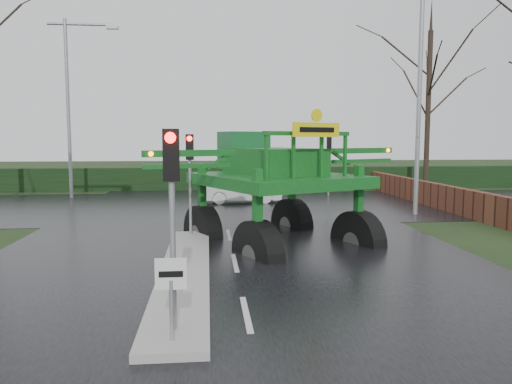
{
  "coord_description": "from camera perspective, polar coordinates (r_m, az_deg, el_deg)",
  "views": [
    {
      "loc": [
        -0.7,
        -9.24,
        3.35
      ],
      "look_at": [
        0.53,
        3.5,
        2.0
      ],
      "focal_mm": 35.0,
      "sensor_mm": 36.0,
      "label": 1
    }
  ],
  "objects": [
    {
      "name": "ground",
      "position": [
        9.86,
        -1.12,
        -13.86
      ],
      "size": [
        140.0,
        140.0,
        0.0
      ],
      "primitive_type": "plane",
      "color": "black",
      "rests_on": "ground"
    },
    {
      "name": "road_main",
      "position": [
        19.55,
        -3.38,
        -3.84
      ],
      "size": [
        14.0,
        80.0,
        0.02
      ],
      "primitive_type": "cube",
      "color": "black",
      "rests_on": "ground"
    },
    {
      "name": "road_cross",
      "position": [
        25.47,
        -3.89,
        -1.53
      ],
      "size": [
        80.0,
        12.0,
        0.02
      ],
      "primitive_type": "cube",
      "color": "black",
      "rests_on": "ground"
    },
    {
      "name": "median_island",
      "position": [
        12.69,
        -8.12,
        -8.96
      ],
      "size": [
        1.2,
        10.0,
        0.16
      ],
      "primitive_type": "cube",
      "color": "gray",
      "rests_on": "ground"
    },
    {
      "name": "hedge_row",
      "position": [
        33.35,
        -4.29,
        1.54
      ],
      "size": [
        44.0,
        0.9,
        1.5
      ],
      "primitive_type": "cube",
      "color": "black",
      "rests_on": "ground"
    },
    {
      "name": "brick_wall",
      "position": [
        27.76,
        18.32,
        0.03
      ],
      "size": [
        0.4,
        20.0,
        1.2
      ],
      "primitive_type": "cube",
      "color": "#592D1E",
      "rests_on": "ground"
    },
    {
      "name": "keep_left_sign",
      "position": [
        8.1,
        -9.67,
        -10.53
      ],
      "size": [
        0.5,
        0.07,
        1.35
      ],
      "color": "gray",
      "rests_on": "ground"
    },
    {
      "name": "traffic_signal_near",
      "position": [
        8.29,
        -9.62,
        0.66
      ],
      "size": [
        0.26,
        0.33,
        3.52
      ],
      "color": "gray",
      "rests_on": "ground"
    },
    {
      "name": "traffic_signal_mid",
      "position": [
        16.76,
        -7.56,
        3.37
      ],
      "size": [
        0.26,
        0.33,
        3.52
      ],
      "color": "gray",
      "rests_on": "ground"
    },
    {
      "name": "traffic_signal_far",
      "position": [
        30.14,
        8.34,
        4.52
      ],
      "size": [
        0.26,
        0.33,
        3.52
      ],
      "rotation": [
        0.0,
        0.0,
        3.14
      ],
      "color": "gray",
      "rests_on": "ground"
    },
    {
      "name": "street_light_right",
      "position": [
        23.18,
        17.51,
        12.29
      ],
      "size": [
        3.85,
        0.3,
        10.0
      ],
      "color": "gray",
      "rests_on": "ground"
    },
    {
      "name": "street_light_left_far",
      "position": [
        30.3,
        -20.17,
        10.66
      ],
      "size": [
        3.85,
        0.3,
        10.0
      ],
      "color": "gray",
      "rests_on": "ground"
    },
    {
      "name": "tree_right_far",
      "position": [
        33.35,
        19.14,
        11.11
      ],
      "size": [
        7.0,
        7.0,
        12.05
      ],
      "color": "black",
      "rests_on": "ground"
    },
    {
      "name": "crop_sprayer",
      "position": [
        14.28,
        -0.33,
        2.64
      ],
      "size": [
        8.68,
        7.2,
        5.3
      ],
      "rotation": [
        0.0,
        0.0,
        0.44
      ],
      "color": "black",
      "rests_on": "ground"
    },
    {
      "name": "white_sedan",
      "position": [
        26.36,
        -1.65,
        -1.28
      ],
      "size": [
        4.17,
        1.68,
        1.35
      ],
      "primitive_type": "imported",
      "rotation": [
        0.0,
        0.0,
        1.63
      ],
      "color": "silver",
      "rests_on": "ground"
    }
  ]
}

